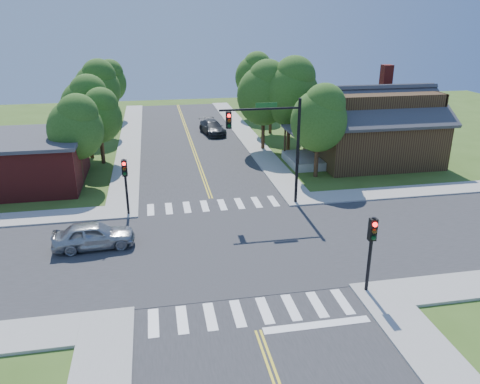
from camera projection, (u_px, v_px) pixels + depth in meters
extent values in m
plane|color=#3B5A1C|center=(228.00, 248.00, 26.03)|extent=(100.00, 100.00, 0.00)
cube|color=#2D2D30|center=(228.00, 247.00, 26.02)|extent=(10.00, 90.00, 0.04)
cube|color=#2D2D30|center=(228.00, 247.00, 26.02)|extent=(90.00, 10.00, 0.04)
cube|color=#2D2D30|center=(228.00, 248.00, 26.03)|extent=(10.20, 10.20, 0.06)
cube|color=#9E9B93|center=(247.00, 136.00, 50.04)|extent=(2.20, 40.00, 0.14)
cube|color=#9E9B93|center=(130.00, 141.00, 47.92)|extent=(2.20, 40.00, 0.14)
cube|color=white|center=(151.00, 210.00, 30.98)|extent=(0.45, 2.00, 0.01)
cube|color=white|center=(169.00, 208.00, 31.19)|extent=(0.45, 2.00, 0.01)
cube|color=white|center=(187.00, 207.00, 31.40)|extent=(0.45, 2.00, 0.01)
cube|color=white|center=(205.00, 206.00, 31.61)|extent=(0.45, 2.00, 0.01)
cube|color=white|center=(222.00, 205.00, 31.81)|extent=(0.45, 2.00, 0.01)
cube|color=white|center=(239.00, 203.00, 32.02)|extent=(0.45, 2.00, 0.01)
cube|color=white|center=(257.00, 202.00, 32.23)|extent=(0.45, 2.00, 0.01)
cube|color=white|center=(273.00, 201.00, 32.44)|extent=(0.45, 2.00, 0.01)
cube|color=white|center=(153.00, 323.00, 19.58)|extent=(0.45, 2.00, 0.01)
cube|color=white|center=(182.00, 320.00, 19.79)|extent=(0.45, 2.00, 0.01)
cube|color=white|center=(210.00, 316.00, 20.00)|extent=(0.45, 2.00, 0.01)
cube|color=white|center=(238.00, 313.00, 20.21)|extent=(0.45, 2.00, 0.01)
cube|color=white|center=(265.00, 310.00, 20.42)|extent=(0.45, 2.00, 0.01)
cube|color=white|center=(291.00, 307.00, 20.62)|extent=(0.45, 2.00, 0.01)
cube|color=white|center=(317.00, 304.00, 20.83)|extent=(0.45, 2.00, 0.01)
cube|color=white|center=(342.00, 302.00, 21.04)|extent=(0.45, 2.00, 0.01)
cube|color=gold|center=(188.00, 136.00, 50.12)|extent=(0.10, 37.50, 0.01)
cube|color=gold|center=(190.00, 135.00, 50.16)|extent=(0.10, 37.50, 0.01)
cube|color=white|center=(317.00, 326.00, 19.47)|extent=(4.60, 0.45, 0.09)
cylinder|color=black|center=(298.00, 153.00, 30.87)|extent=(0.20, 0.20, 7.20)
cylinder|color=black|center=(260.00, 109.00, 29.36)|extent=(5.20, 0.14, 0.14)
cube|color=#19591E|center=(266.00, 105.00, 29.29)|extent=(1.40, 0.04, 0.30)
cube|color=black|center=(229.00, 120.00, 29.23)|extent=(0.34, 0.28, 1.05)
sphere|color=#FF0C0C|center=(229.00, 116.00, 28.97)|extent=(0.22, 0.22, 0.22)
sphere|color=#3F2605|center=(229.00, 121.00, 29.08)|extent=(0.22, 0.22, 0.22)
sphere|color=#05330F|center=(229.00, 126.00, 29.19)|extent=(0.22, 0.22, 0.22)
cylinder|color=black|center=(370.00, 256.00, 21.18)|extent=(0.16, 0.16, 3.80)
cube|color=black|center=(373.00, 229.00, 20.71)|extent=(0.34, 0.28, 1.05)
sphere|color=#FF0C0C|center=(375.00, 225.00, 20.44)|extent=(0.22, 0.22, 0.22)
sphere|color=#3F2605|center=(374.00, 231.00, 20.55)|extent=(0.22, 0.22, 0.22)
sphere|color=#05330F|center=(374.00, 238.00, 20.67)|extent=(0.22, 0.22, 0.22)
cylinder|color=black|center=(126.00, 188.00, 29.53)|extent=(0.16, 0.16, 3.80)
cube|color=black|center=(124.00, 168.00, 29.06)|extent=(0.34, 0.28, 1.05)
sphere|color=#FF0C0C|center=(124.00, 164.00, 28.80)|extent=(0.22, 0.22, 0.22)
sphere|color=#3F2605|center=(124.00, 169.00, 28.91)|extent=(0.22, 0.22, 0.22)
sphere|color=#05330F|center=(125.00, 174.00, 29.02)|extent=(0.22, 0.22, 0.22)
cube|color=black|center=(373.00, 138.00, 41.00)|extent=(10.00, 8.00, 4.00)
cube|color=#9E9B93|center=(303.00, 160.00, 40.50)|extent=(2.60, 4.50, 0.70)
cylinder|color=black|center=(298.00, 153.00, 38.03)|extent=(0.18, 0.18, 2.50)
cylinder|color=black|center=(285.00, 141.00, 41.70)|extent=(0.18, 0.18, 2.50)
cube|color=#38383D|center=(304.00, 131.00, 39.58)|extent=(2.80, 4.80, 0.18)
cube|color=maroon|center=(382.00, 112.00, 44.11)|extent=(0.90, 0.90, 7.11)
cube|color=maroon|center=(13.00, 163.00, 35.08)|extent=(10.00, 8.00, 3.50)
cube|color=#38383D|center=(9.00, 139.00, 34.43)|extent=(10.40, 8.40, 0.25)
cylinder|color=#382314|center=(316.00, 160.00, 37.03)|extent=(0.34, 0.34, 2.77)
ellipsoid|color=#295218|center=(319.00, 121.00, 35.93)|extent=(4.37, 4.15, 4.81)
sphere|color=#295218|center=(324.00, 104.00, 35.33)|extent=(3.20, 3.20, 3.20)
cylinder|color=#382314|center=(288.00, 134.00, 43.86)|extent=(0.34, 0.34, 3.30)
ellipsoid|color=#295218|center=(290.00, 94.00, 42.54)|extent=(5.20, 4.94, 5.72)
sphere|color=#295218|center=(294.00, 77.00, 41.85)|extent=(3.82, 3.82, 3.82)
cylinder|color=#382314|center=(270.00, 121.00, 50.86)|extent=(0.34, 0.34, 2.79)
ellipsoid|color=#295218|center=(271.00, 91.00, 49.74)|extent=(4.41, 4.19, 4.85)
sphere|color=#295218|center=(275.00, 79.00, 49.14)|extent=(3.24, 3.24, 3.24)
cylinder|color=#382314|center=(254.00, 105.00, 59.09)|extent=(0.34, 0.34, 3.01)
ellipsoid|color=#295218|center=(254.00, 77.00, 57.89)|extent=(4.76, 4.52, 5.23)
sphere|color=#295218|center=(257.00, 66.00, 57.25)|extent=(3.49, 3.49, 3.49)
cylinder|color=#382314|center=(80.00, 168.00, 35.47)|extent=(0.34, 0.34, 2.58)
ellipsoid|color=#295218|center=(76.00, 130.00, 34.44)|extent=(4.07, 3.86, 4.47)
sphere|color=#295218|center=(77.00, 114.00, 33.88)|extent=(2.98, 2.98, 2.98)
cylinder|color=#382314|center=(91.00, 143.00, 41.97)|extent=(0.34, 0.34, 2.79)
ellipsoid|color=#295218|center=(86.00, 108.00, 40.86)|extent=(4.40, 4.18, 4.84)
sphere|color=#295218|center=(88.00, 93.00, 40.26)|extent=(3.23, 3.23, 3.23)
cylinder|color=#382314|center=(101.00, 122.00, 49.71)|extent=(0.34, 0.34, 3.00)
ellipsoid|color=#295218|center=(97.00, 90.00, 48.50)|extent=(4.74, 4.50, 5.22)
sphere|color=#295218|center=(99.00, 76.00, 47.87)|extent=(3.48, 3.48, 3.48)
cylinder|color=#382314|center=(111.00, 108.00, 57.80)|extent=(0.34, 0.34, 2.71)
ellipsoid|color=#295218|center=(108.00, 83.00, 56.71)|extent=(4.28, 4.07, 4.71)
sphere|color=#295218|center=(110.00, 72.00, 56.13)|extent=(3.14, 3.14, 3.14)
cylinder|color=#382314|center=(263.00, 134.00, 44.48)|extent=(0.34, 0.34, 3.16)
ellipsoid|color=#295218|center=(264.00, 96.00, 43.21)|extent=(4.99, 4.74, 5.49)
sphere|color=#295218|center=(268.00, 79.00, 42.55)|extent=(3.66, 3.66, 3.66)
cylinder|color=#382314|center=(102.00, 150.00, 40.49)|extent=(0.34, 0.34, 2.46)
ellipsoid|color=#295218|center=(99.00, 118.00, 39.50)|extent=(3.88, 3.68, 4.27)
sphere|color=#295218|center=(101.00, 104.00, 38.96)|extent=(2.84, 2.84, 2.84)
imported|color=#AAADB1|center=(94.00, 236.00, 25.74)|extent=(2.29, 4.61, 1.50)
imported|color=#292B2D|center=(212.00, 128.00, 50.56)|extent=(3.57, 5.57, 1.43)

